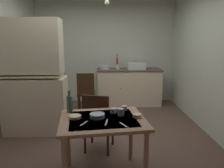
{
  "coord_description": "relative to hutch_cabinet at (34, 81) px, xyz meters",
  "views": [
    {
      "loc": [
        0.0,
        -3.48,
        1.62
      ],
      "look_at": [
        0.1,
        -0.06,
        0.91
      ],
      "focal_mm": 33.91,
      "sensor_mm": 36.0,
      "label": 1
    }
  ],
  "objects": [
    {
      "name": "ground_plane",
      "position": [
        1.24,
        -0.16,
        -0.93
      ],
      "size": [
        5.25,
        5.25,
        0.0
      ],
      "primitive_type": "plane",
      "color": "brown"
    },
    {
      "name": "wall_back",
      "position": [
        1.24,
        2.02,
        0.37
      ],
      "size": [
        3.68,
        0.1,
        2.6
      ],
      "primitive_type": "cube",
      "color": "silver",
      "rests_on": "ground"
    },
    {
      "name": "wall_right",
      "position": [
        3.08,
        -0.16,
        0.37
      ],
      "size": [
        0.1,
        4.35,
        2.6
      ],
      "primitive_type": "cube",
      "color": "silver",
      "rests_on": "ground"
    },
    {
      "name": "hutch_cabinet",
      "position": [
        0.0,
        0.0,
        0.0
      ],
      "size": [
        1.07,
        0.49,
        1.98
      ],
      "color": "beige",
      "rests_on": "ground"
    },
    {
      "name": "counter_cabinet",
      "position": [
        1.83,
        1.65,
        -0.47
      ],
      "size": [
        1.6,
        0.64,
        0.91
      ],
      "color": "beige",
      "rests_on": "ground"
    },
    {
      "name": "sink_basin",
      "position": [
        2.01,
        1.65,
        0.06
      ],
      "size": [
        0.44,
        0.34,
        0.15
      ],
      "color": "white",
      "rests_on": "counter_cabinet"
    },
    {
      "name": "hand_pump",
      "position": [
        1.53,
        1.69,
        0.16
      ],
      "size": [
        0.05,
        0.27,
        0.39
      ],
      "color": "maroon",
      "rests_on": "counter_cabinet"
    },
    {
      "name": "mixing_bowl_counter",
      "position": [
        1.22,
        1.6,
        0.04
      ],
      "size": [
        0.24,
        0.24,
        0.1
      ],
      "primitive_type": "cylinder",
      "color": "#ADD1C1",
      "rests_on": "counter_cabinet"
    },
    {
      "name": "stoneware_crock",
      "position": [
        1.54,
        1.67,
        0.04
      ],
      "size": [
        0.11,
        0.11,
        0.11
      ],
      "primitive_type": "cylinder",
      "color": "beige",
      "rests_on": "counter_cabinet"
    },
    {
      "name": "dining_table",
      "position": [
        1.2,
        -1.35,
        -0.29
      ],
      "size": [
        1.05,
        0.89,
        0.75
      ],
      "color": "tan",
      "rests_on": "ground"
    },
    {
      "name": "chair_far_side",
      "position": [
        1.12,
        -0.73,
        -0.46
      ],
      "size": [
        0.48,
        0.48,
        0.89
      ],
      "color": "#3B2416",
      "rests_on": "ground"
    },
    {
      "name": "chair_by_counter",
      "position": [
        0.79,
        1.04,
        -0.45
      ],
      "size": [
        0.42,
        0.42,
        0.92
      ],
      "color": "#37210F",
      "rests_on": "ground"
    },
    {
      "name": "serving_bowl_wide",
      "position": [
        0.88,
        -1.33,
        -0.16
      ],
      "size": [
        0.15,
        0.15,
        0.03
      ],
      "primitive_type": "cylinder",
      "color": "beige",
      "rests_on": "dining_table"
    },
    {
      "name": "soup_bowl_small",
      "position": [
        1.14,
        -1.32,
        -0.16
      ],
      "size": [
        0.17,
        0.17,
        0.05
      ],
      "primitive_type": "cylinder",
      "color": "#9EB2C6",
      "rests_on": "dining_table"
    },
    {
      "name": "sauce_dish",
      "position": [
        1.6,
        -1.33,
        -0.16
      ],
      "size": [
        0.1,
        0.1,
        0.04
      ],
      "primitive_type": "cylinder",
      "color": "beige",
      "rests_on": "dining_table"
    },
    {
      "name": "teacup_cream",
      "position": [
        1.47,
        -1.06,
        -0.15
      ],
      "size": [
        0.07,
        0.07,
        0.06
      ],
      "primitive_type": "cylinder",
      "color": "tan",
      "rests_on": "dining_table"
    },
    {
      "name": "mug_dark",
      "position": [
        1.33,
        -1.16,
        -0.15
      ],
      "size": [
        0.08,
        0.08,
        0.06
      ],
      "primitive_type": "cylinder",
      "color": "#9EB2C6",
      "rests_on": "dining_table"
    },
    {
      "name": "mug_tall",
      "position": [
        1.41,
        -1.25,
        -0.14
      ],
      "size": [
        0.08,
        0.08,
        0.08
      ],
      "primitive_type": "cylinder",
      "color": "#9EB2C6",
      "rests_on": "dining_table"
    },
    {
      "name": "glass_bottle",
      "position": [
        0.79,
        -1.11,
        -0.07
      ],
      "size": [
        0.07,
        0.07,
        0.27
      ],
      "color": "#4C7F56",
      "rests_on": "dining_table"
    },
    {
      "name": "table_knife",
      "position": [
        1.24,
        -1.47,
        -0.18
      ],
      "size": [
        0.04,
        0.18,
        0.0
      ],
      "primitive_type": "cube",
      "rotation": [
        0.0,
        0.0,
        4.59
      ],
      "color": "silver",
      "rests_on": "dining_table"
    },
    {
      "name": "teaspoon_near_bowl",
      "position": [
        1.42,
        -1.55,
        -0.18
      ],
      "size": [
        0.09,
        0.15,
        0.0
      ],
      "primitive_type": "cube",
      "rotation": [
        0.0,
        0.0,
        2.03
      ],
      "color": "beige",
      "rests_on": "dining_table"
    },
    {
      "name": "teaspoon_by_cup",
      "position": [
        1.0,
        -1.5,
        -0.18
      ],
      "size": [
        0.08,
        0.14,
        0.0
      ],
      "primitive_type": "cube",
      "rotation": [
        0.0,
        0.0,
        1.12
      ],
      "color": "beige",
      "rests_on": "dining_table"
    },
    {
      "name": "pendant_bulb",
      "position": [
        1.26,
        0.14,
        1.32
      ],
      "size": [
        0.08,
        0.08,
        0.08
      ],
      "primitive_type": "sphere",
      "color": "#F9EFCC"
    }
  ]
}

